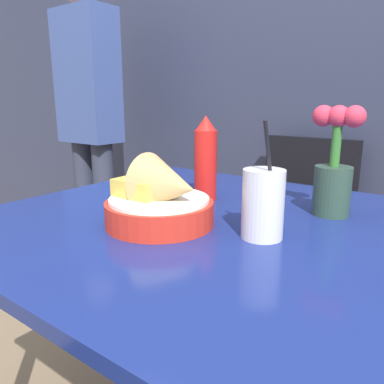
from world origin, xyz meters
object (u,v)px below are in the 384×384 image
chair_far_window (298,218)px  flower_vase (334,169)px  ketchup_bottle (205,159)px  person_standing (90,114)px  food_basket (162,201)px  drink_cup (263,206)px

chair_far_window → flower_vase: bearing=-64.4°
ketchup_bottle → person_standing: bearing=155.7°
chair_far_window → flower_vase: 0.79m
food_basket → flower_vase: flower_vase is taller
chair_far_window → flower_vase: flower_vase is taller
food_basket → person_standing: (-1.11, 0.71, 0.13)m
drink_cup → flower_vase: bearing=75.6°
chair_far_window → food_basket: 0.97m
chair_far_window → person_standing: size_ratio=0.52×
food_basket → flower_vase: 0.39m
food_basket → chair_far_window: bearing=93.3°
food_basket → person_standing: person_standing is taller
drink_cup → ketchup_bottle: bearing=145.8°
chair_far_window → ketchup_bottle: ketchup_bottle is taller
drink_cup → person_standing: person_standing is taller
chair_far_window → ketchup_bottle: (0.00, -0.70, 0.34)m
drink_cup → person_standing: 1.46m
chair_far_window → person_standing: bearing=-168.3°
food_basket → drink_cup: bearing=17.0°
flower_vase → person_standing: (-1.37, 0.42, 0.08)m
drink_cup → flower_vase: size_ratio=0.91×
flower_vase → chair_far_window: bearing=115.6°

